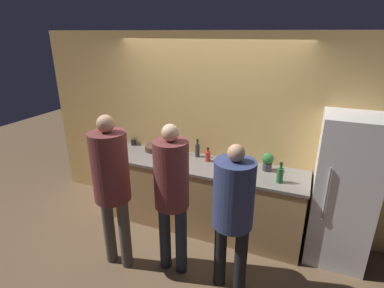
% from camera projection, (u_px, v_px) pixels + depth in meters
% --- Properties ---
extents(ground_plane, '(14.00, 14.00, 0.00)m').
position_uv_depth(ground_plane, '(188.00, 239.00, 3.97)').
color(ground_plane, brown).
extents(wall_back, '(5.20, 0.06, 2.60)m').
position_uv_depth(wall_back, '(208.00, 131.00, 4.13)').
color(wall_back, '#E0B266').
rests_on(wall_back, ground_plane).
extents(counter, '(2.80, 0.70, 0.95)m').
position_uv_depth(counter, '(198.00, 194.00, 4.13)').
color(counter, tan).
rests_on(counter, ground_plane).
extents(refrigerator, '(0.64, 0.63, 1.78)m').
position_uv_depth(refrigerator, '(343.00, 192.00, 3.38)').
color(refrigerator, white).
rests_on(refrigerator, ground_plane).
extents(person_left, '(0.39, 0.39, 1.82)m').
position_uv_depth(person_left, '(111.00, 179.00, 3.19)').
color(person_left, '#4C4742').
rests_on(person_left, ground_plane).
extents(person_center, '(0.37, 0.37, 1.75)m').
position_uv_depth(person_center, '(172.00, 187.00, 3.13)').
color(person_center, '#232838').
rests_on(person_center, ground_plane).
extents(person_right, '(0.40, 0.40, 1.64)m').
position_uv_depth(person_right, '(233.00, 205.00, 2.90)').
color(person_right, black).
rests_on(person_right, ground_plane).
extents(fruit_bowl, '(0.32, 0.32, 0.11)m').
position_uv_depth(fruit_bowl, '(156.00, 148.00, 4.38)').
color(fruit_bowl, '#4C3323').
rests_on(fruit_bowl, counter).
extents(utensil_crock, '(0.10, 0.10, 0.30)m').
position_uv_depth(utensil_crock, '(175.00, 149.00, 4.24)').
color(utensil_crock, silver).
rests_on(utensil_crock, counter).
extents(bottle_dark, '(0.06, 0.06, 0.26)m').
position_uv_depth(bottle_dark, '(197.00, 150.00, 4.14)').
color(bottle_dark, '#333338').
rests_on(bottle_dark, counter).
extents(bottle_green, '(0.07, 0.07, 0.25)m').
position_uv_depth(bottle_green, '(280.00, 175.00, 3.43)').
color(bottle_green, '#236033').
rests_on(bottle_green, counter).
extents(bottle_red, '(0.07, 0.07, 0.19)m').
position_uv_depth(bottle_red, '(208.00, 156.00, 4.00)').
color(bottle_red, red).
rests_on(bottle_red, counter).
extents(cup_black, '(0.08, 0.08, 0.10)m').
position_uv_depth(cup_black, '(134.00, 142.00, 4.59)').
color(cup_black, '#28282D').
rests_on(cup_black, counter).
extents(potted_plant, '(0.14, 0.14, 0.23)m').
position_uv_depth(potted_plant, '(268.00, 161.00, 3.72)').
color(potted_plant, '#3D3D42').
rests_on(potted_plant, counter).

